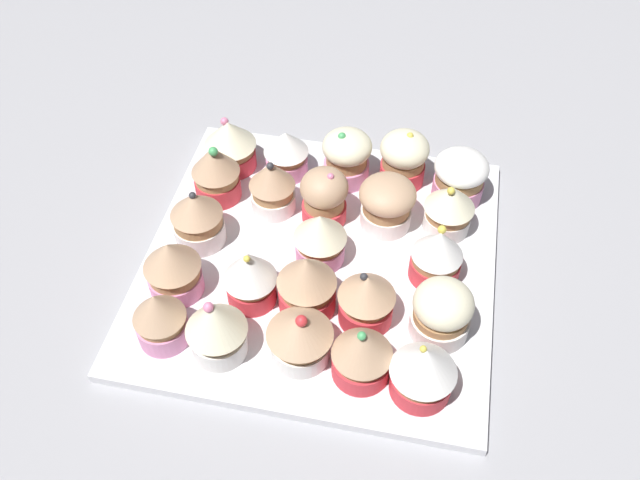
# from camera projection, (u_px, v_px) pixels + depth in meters

# --- Properties ---
(ground_plane) EXTENTS (1.80, 1.80, 0.03)m
(ground_plane) POSITION_uv_depth(u_px,v_px,m) (320.00, 272.00, 0.80)
(ground_plane) COLOR #9E9EA3
(baking_tray) EXTENTS (0.39, 0.39, 0.01)m
(baking_tray) POSITION_uv_depth(u_px,v_px,m) (320.00, 261.00, 0.78)
(baking_tray) COLOR silver
(baking_tray) RESTS_ON ground_plane
(cupcake_0) EXTENTS (0.07, 0.07, 0.07)m
(cupcake_0) POSITION_uv_depth(u_px,v_px,m) (460.00, 176.00, 0.81)
(cupcake_0) COLOR pink
(cupcake_0) RESTS_ON baking_tray
(cupcake_1) EXTENTS (0.06, 0.06, 0.08)m
(cupcake_1) POSITION_uv_depth(u_px,v_px,m) (404.00, 158.00, 0.83)
(cupcake_1) COLOR #D1333D
(cupcake_1) RESTS_ON baking_tray
(cupcake_2) EXTENTS (0.06, 0.06, 0.07)m
(cupcake_2) POSITION_uv_depth(u_px,v_px,m) (347.00, 156.00, 0.83)
(cupcake_2) COLOR pink
(cupcake_2) RESTS_ON baking_tray
(cupcake_3) EXTENTS (0.06, 0.06, 0.06)m
(cupcake_3) POSITION_uv_depth(u_px,v_px,m) (286.00, 152.00, 0.84)
(cupcake_3) COLOR pink
(cupcake_3) RESTS_ON baking_tray
(cupcake_4) EXTENTS (0.07, 0.07, 0.07)m
(cupcake_4) POSITION_uv_depth(u_px,v_px,m) (230.00, 144.00, 0.85)
(cupcake_4) COLOR #D1333D
(cupcake_4) RESTS_ON baking_tray
(cupcake_5) EXTENTS (0.06, 0.06, 0.07)m
(cupcake_5) POSITION_uv_depth(u_px,v_px,m) (449.00, 207.00, 0.78)
(cupcake_5) COLOR white
(cupcake_5) RESTS_ON baking_tray
(cupcake_6) EXTENTS (0.07, 0.07, 0.07)m
(cupcake_6) POSITION_uv_depth(u_px,v_px,m) (387.00, 203.00, 0.78)
(cupcake_6) COLOR white
(cupcake_6) RESTS_ON baking_tray
(cupcake_7) EXTENTS (0.06, 0.06, 0.08)m
(cupcake_7) POSITION_uv_depth(u_px,v_px,m) (324.00, 196.00, 0.79)
(cupcake_7) COLOR #D1333D
(cupcake_7) RESTS_ON baking_tray
(cupcake_8) EXTENTS (0.05, 0.05, 0.08)m
(cupcake_8) POSITION_uv_depth(u_px,v_px,m) (272.00, 186.00, 0.80)
(cupcake_8) COLOR white
(cupcake_8) RESTS_ON baking_tray
(cupcake_9) EXTENTS (0.06, 0.06, 0.08)m
(cupcake_9) POSITION_uv_depth(u_px,v_px,m) (216.00, 172.00, 0.81)
(cupcake_9) COLOR #D1333D
(cupcake_9) RESTS_ON baking_tray
(cupcake_10) EXTENTS (0.06, 0.06, 0.07)m
(cupcake_10) POSITION_uv_depth(u_px,v_px,m) (437.00, 253.00, 0.73)
(cupcake_10) COLOR #D1333D
(cupcake_10) RESTS_ON baking_tray
(cupcake_11) EXTENTS (0.06, 0.06, 0.07)m
(cupcake_11) POSITION_uv_depth(u_px,v_px,m) (320.00, 240.00, 0.75)
(cupcake_11) COLOR pink
(cupcake_11) RESTS_ON baking_tray
(cupcake_12) EXTENTS (0.06, 0.06, 0.08)m
(cupcake_12) POSITION_uv_depth(u_px,v_px,m) (198.00, 216.00, 0.77)
(cupcake_12) COLOR white
(cupcake_12) RESTS_ON baking_tray
(cupcake_13) EXTENTS (0.06, 0.06, 0.07)m
(cupcake_13) POSITION_uv_depth(u_px,v_px,m) (442.00, 311.00, 0.68)
(cupcake_13) COLOR white
(cupcake_13) RESTS_ON baking_tray
(cupcake_14) EXTENTS (0.06, 0.06, 0.07)m
(cupcake_14) POSITION_uv_depth(u_px,v_px,m) (367.00, 298.00, 0.69)
(cupcake_14) COLOR #D1333D
(cupcake_14) RESTS_ON baking_tray
(cupcake_15) EXTENTS (0.06, 0.06, 0.08)m
(cupcake_15) POSITION_uv_depth(u_px,v_px,m) (307.00, 283.00, 0.70)
(cupcake_15) COLOR #D1333D
(cupcake_15) RESTS_ON baking_tray
(cupcake_16) EXTENTS (0.06, 0.06, 0.08)m
(cupcake_16) POSITION_uv_depth(u_px,v_px,m) (250.00, 276.00, 0.71)
(cupcake_16) COLOR #D1333D
(cupcake_16) RESTS_ON baking_tray
(cupcake_17) EXTENTS (0.06, 0.06, 0.07)m
(cupcake_17) POSITION_uv_depth(u_px,v_px,m) (172.00, 267.00, 0.72)
(cupcake_17) COLOR pink
(cupcake_17) RESTS_ON baking_tray
(cupcake_18) EXTENTS (0.06, 0.06, 0.07)m
(cupcake_18) POSITION_uv_depth(u_px,v_px,m) (423.00, 370.00, 0.64)
(cupcake_18) COLOR #D1333D
(cupcake_18) RESTS_ON baking_tray
(cupcake_19) EXTENTS (0.06, 0.06, 0.07)m
(cupcake_19) POSITION_uv_depth(u_px,v_px,m) (362.00, 352.00, 0.65)
(cupcake_19) COLOR #D1333D
(cupcake_19) RESTS_ON baking_tray
(cupcake_20) EXTENTS (0.07, 0.07, 0.07)m
(cupcake_20) POSITION_uv_depth(u_px,v_px,m) (300.00, 335.00, 0.66)
(cupcake_20) COLOR white
(cupcake_20) RESTS_ON baking_tray
(cupcake_21) EXTENTS (0.06, 0.06, 0.08)m
(cupcake_21) POSITION_uv_depth(u_px,v_px,m) (216.00, 327.00, 0.66)
(cupcake_21) COLOR white
(cupcake_21) RESTS_ON baking_tray
(cupcake_22) EXTENTS (0.05, 0.05, 0.07)m
(cupcake_22) POSITION_uv_depth(u_px,v_px,m) (160.00, 317.00, 0.68)
(cupcake_22) COLOR pink
(cupcake_22) RESTS_ON baking_tray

